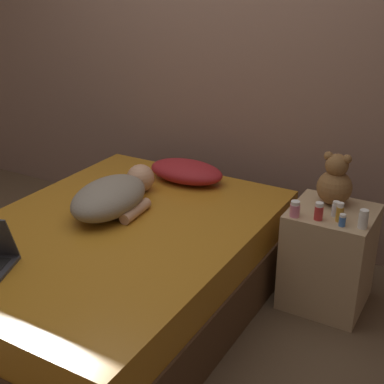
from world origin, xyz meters
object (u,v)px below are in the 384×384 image
(person_lying, at_px, (114,195))
(bottle_blue, at_px, (342,220))
(bottle_red, at_px, (319,211))
(bottle_clear, at_px, (336,209))
(bottle_amber, at_px, (340,212))
(pillow, at_px, (186,171))
(bottle_pink, at_px, (295,209))
(bottle_white, at_px, (363,219))
(teddy_bear, at_px, (335,182))

(person_lying, distance_m, bottle_blue, 1.21)
(bottle_red, distance_m, bottle_clear, 0.11)
(person_lying, xyz_separation_m, bottle_amber, (1.14, 0.37, 0.02))
(bottle_blue, bearing_deg, pillow, 166.93)
(person_lying, bearing_deg, bottle_clear, 15.88)
(person_lying, height_order, bottle_amber, person_lying)
(bottle_amber, distance_m, bottle_pink, 0.22)
(bottle_amber, bearing_deg, pillow, 169.01)
(bottle_blue, bearing_deg, person_lying, -164.50)
(bottle_blue, bearing_deg, bottle_pink, -176.75)
(bottle_white, relative_size, bottle_clear, 1.19)
(pillow, xyz_separation_m, bottle_red, (0.92, -0.23, 0.04))
(bottle_white, relative_size, bottle_pink, 1.14)
(teddy_bear, relative_size, bottle_pink, 3.42)
(pillow, height_order, teddy_bear, teddy_bear)
(person_lying, xyz_separation_m, bottle_pink, (0.93, 0.31, 0.01))
(teddy_bear, bearing_deg, bottle_red, -91.88)
(pillow, height_order, bottle_clear, bottle_clear)
(bottle_red, distance_m, bottle_pink, 0.12)
(bottle_amber, xyz_separation_m, bottle_blue, (0.03, -0.04, -0.02))
(pillow, relative_size, bottle_amber, 4.81)
(person_lying, distance_m, bottle_clear, 1.18)
(pillow, distance_m, bottle_white, 1.15)
(bottle_clear, relative_size, bottle_blue, 1.27)
(bottle_amber, height_order, bottle_blue, bottle_amber)
(bottle_amber, bearing_deg, person_lying, -162.09)
(teddy_bear, relative_size, bottle_red, 3.07)
(bottle_red, relative_size, bottle_clear, 1.16)
(teddy_bear, xyz_separation_m, bottle_red, (-0.01, -0.23, -0.08))
(teddy_bear, distance_m, bottle_red, 0.24)
(person_lying, xyz_separation_m, bottle_red, (1.04, 0.33, 0.01))
(bottle_amber, relative_size, bottle_pink, 1.20)
(bottle_pink, bearing_deg, bottle_red, 11.82)
(person_lying, xyz_separation_m, bottle_clear, (1.10, 0.42, 0.01))
(person_lying, height_order, teddy_bear, teddy_bear)
(bottle_clear, bearing_deg, person_lying, -159.20)
(teddy_bear, xyz_separation_m, bottle_white, (0.21, -0.21, -0.08))
(pillow, relative_size, teddy_bear, 1.69)
(bottle_amber, distance_m, bottle_clear, 0.06)
(person_lying, bearing_deg, bottle_white, 10.76)
(bottle_amber, height_order, bottle_pink, bottle_amber)
(person_lying, relative_size, teddy_bear, 2.41)
(pillow, bearing_deg, bottle_amber, -10.99)
(person_lying, bearing_deg, pillow, 72.36)
(bottle_amber, bearing_deg, bottle_red, -160.67)
(bottle_pink, bearing_deg, bottle_blue, 3.25)
(bottle_white, bearing_deg, bottle_blue, -162.04)
(bottle_white, distance_m, bottle_blue, 0.10)
(pillow, relative_size, person_lying, 0.70)
(bottle_amber, height_order, bottle_clear, bottle_amber)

